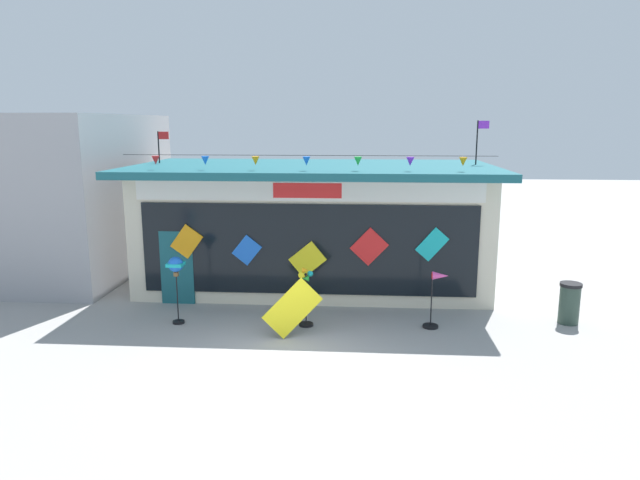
# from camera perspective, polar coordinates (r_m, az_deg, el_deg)

# --- Properties ---
(ground_plane) EXTENTS (80.00, 80.00, 0.00)m
(ground_plane) POSITION_cam_1_polar(r_m,az_deg,el_deg) (12.02, -3.51, -12.13)
(ground_plane) COLOR #9E9B99
(kite_shop_building) EXTENTS (10.22, 5.48, 4.89)m
(kite_shop_building) POSITION_cam_1_polar(r_m,az_deg,el_deg) (17.15, -0.56, 1.58)
(kite_shop_building) COLOR beige
(kite_shop_building) RESTS_ON ground_plane
(wind_spinner_far_left) EXTENTS (0.38, 0.38, 1.67)m
(wind_spinner_far_left) POSITION_cam_1_polar(r_m,az_deg,el_deg) (14.26, -14.12, -2.83)
(wind_spinner_far_left) COLOR black
(wind_spinner_far_left) RESTS_ON ground_plane
(wind_spinner_left) EXTENTS (0.35, 0.35, 1.47)m
(wind_spinner_left) POSITION_cam_1_polar(r_m,az_deg,el_deg) (13.79, -1.42, -5.29)
(wind_spinner_left) COLOR black
(wind_spinner_left) RESTS_ON ground_plane
(wind_spinner_center_left) EXTENTS (0.57, 0.37, 1.39)m
(wind_spinner_center_left) POSITION_cam_1_polar(r_m,az_deg,el_deg) (13.96, 11.49, -5.28)
(wind_spinner_center_left) COLOR black
(wind_spinner_center_left) RESTS_ON ground_plane
(trash_bin) EXTENTS (0.52, 0.52, 1.02)m
(trash_bin) POSITION_cam_1_polar(r_m,az_deg,el_deg) (15.33, 23.53, -5.76)
(trash_bin) COLOR #2D4238
(trash_bin) RESTS_ON ground_plane
(display_kite_on_ground) EXTENTS (1.38, 0.31, 1.38)m
(display_kite_on_ground) POSITION_cam_1_polar(r_m,az_deg,el_deg) (13.14, -2.77, -6.79)
(display_kite_on_ground) COLOR yellow
(display_kite_on_ground) RESTS_ON ground_plane
(neighbour_building) EXTENTS (6.83, 7.02, 5.08)m
(neighbour_building) POSITION_cam_1_polar(r_m,az_deg,el_deg) (20.99, -26.45, 4.11)
(neighbour_building) COLOR #99999E
(neighbour_building) RESTS_ON ground_plane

